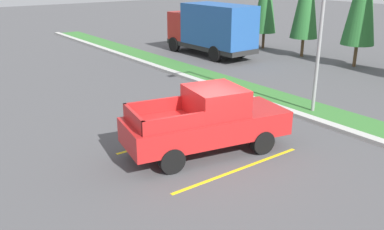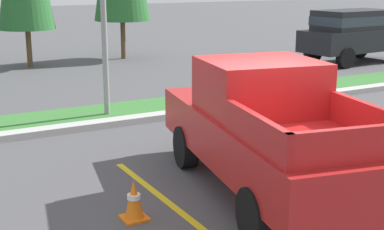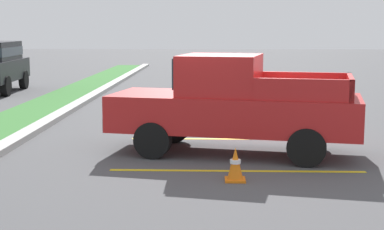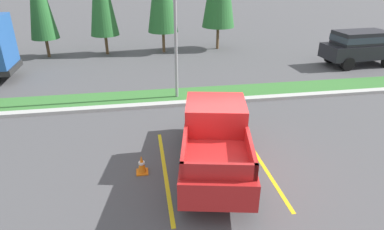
{
  "view_description": "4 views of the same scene",
  "coord_description": "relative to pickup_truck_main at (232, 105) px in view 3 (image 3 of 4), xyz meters",
  "views": [
    {
      "loc": [
        9.3,
        -7.66,
        5.55
      ],
      "look_at": [
        -0.25,
        -0.54,
        1.33
      ],
      "focal_mm": 38.76,
      "sensor_mm": 36.0,
      "label": 1
    },
    {
      "loc": [
        -5.18,
        -6.71,
        3.36
      ],
      "look_at": [
        -0.65,
        1.49,
        1.0
      ],
      "focal_mm": 51.44,
      "sensor_mm": 36.0,
      "label": 2
    },
    {
      "loc": [
        -12.13,
        0.48,
        2.66
      ],
      "look_at": [
        0.64,
        0.89,
        0.7
      ],
      "focal_mm": 53.35,
      "sensor_mm": 36.0,
      "label": 3
    },
    {
      "loc": [
        -2.23,
        -8.37,
        5.84
      ],
      "look_at": [
        -0.57,
        1.77,
        1.0
      ],
      "focal_mm": 30.47,
      "sensor_mm": 36.0,
      "label": 4
    }
  ],
  "objects": [
    {
      "name": "traffic_cone",
      "position": [
        -2.25,
        0.02,
        -0.75
      ],
      "size": [
        0.36,
        0.36,
        0.6
      ],
      "color": "orange",
      "rests_on": "ground"
    },
    {
      "name": "parking_line_near",
      "position": [
        -1.56,
        -0.05,
        -1.04
      ],
      "size": [
        0.12,
        4.8,
        0.01
      ],
      "primitive_type": "cube",
      "color": "yellow",
      "rests_on": "ground"
    },
    {
      "name": "ground_plane",
      "position": [
        0.15,
        -0.01,
        -1.04
      ],
      "size": [
        120.0,
        120.0,
        0.0
      ],
      "primitive_type": "plane",
      "color": "#4C4C4F"
    },
    {
      "name": "pickup_truck_main",
      "position": [
        0.0,
        0.0,
        0.0
      ],
      "size": [
        2.89,
        5.49,
        2.1
      ],
      "color": "black",
      "rests_on": "ground"
    },
    {
      "name": "parking_line_far",
      "position": [
        1.54,
        -0.05,
        -1.04
      ],
      "size": [
        0.12,
        4.8,
        0.01
      ],
      "primitive_type": "cube",
      "color": "yellow",
      "rests_on": "ground"
    },
    {
      "name": "curb_strip",
      "position": [
        0.15,
        4.99,
        -0.97
      ],
      "size": [
        56.0,
        0.4,
        0.15
      ],
      "primitive_type": "cube",
      "color": "#B2B2AD",
      "rests_on": "ground"
    }
  ]
}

